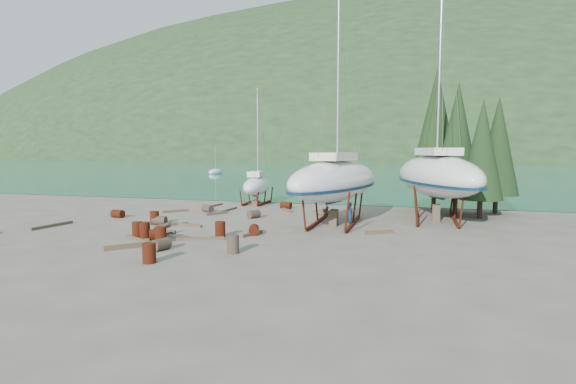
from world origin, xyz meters
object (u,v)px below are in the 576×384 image
(large_sailboat_near, at_px, (336,180))
(large_sailboat_far, at_px, (437,175))
(worker, at_px, (350,214))
(small_sailboat_shore, at_px, (257,185))

(large_sailboat_near, bearing_deg, large_sailboat_far, 43.49)
(large_sailboat_near, xyz_separation_m, worker, (1.07, -0.54, -2.14))
(large_sailboat_far, bearing_deg, worker, -161.79)
(large_sailboat_far, height_order, worker, large_sailboat_far)
(large_sailboat_near, distance_m, large_sailboat_far, 7.41)
(large_sailboat_far, relative_size, small_sailboat_shore, 1.86)
(large_sailboat_near, distance_m, worker, 2.46)
(small_sailboat_shore, bearing_deg, large_sailboat_near, -52.80)
(large_sailboat_near, relative_size, large_sailboat_far, 0.94)
(small_sailboat_shore, relative_size, worker, 6.66)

